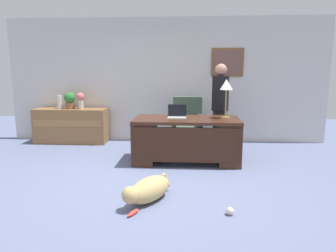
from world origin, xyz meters
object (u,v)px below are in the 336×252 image
at_px(desk, 186,138).
at_px(desk_lamp, 226,87).
at_px(person_standing, 220,107).
at_px(credenza, 71,126).
at_px(potted_plant, 70,100).
at_px(armchair, 187,125).
at_px(dog_toy_bone, 133,213).
at_px(dog_toy_ball, 230,211).
at_px(dog_lying, 148,190).
at_px(laptop, 177,114).
at_px(vase_empty, 60,102).
at_px(vase_with_flowers, 80,100).

height_order(desk, desk_lamp, desk_lamp).
xyz_separation_m(desk, person_standing, (0.64, 0.72, 0.46)).
height_order(credenza, potted_plant, potted_plant).
xyz_separation_m(credenza, person_standing, (3.18, -0.59, 0.51)).
relative_size(armchair, dog_toy_bone, 5.22).
height_order(desk, dog_toy_ball, desk).
distance_m(dog_lying, potted_plant, 3.76).
distance_m(credenza, person_standing, 3.27).
bearing_deg(laptop, credenza, 152.80).
distance_m(armchair, vase_empty, 2.83).
relative_size(credenza, potted_plant, 4.35).
xyz_separation_m(armchair, desk_lamp, (0.66, -0.95, 0.83)).
distance_m(laptop, vase_with_flowers, 2.47).
xyz_separation_m(laptop, vase_with_flowers, (-2.14, 1.22, 0.13)).
height_order(laptop, dog_toy_bone, laptop).
height_order(dog_lying, vase_empty, vase_empty).
bearing_deg(desk, laptop, 151.13).
distance_m(person_standing, dog_toy_bone, 3.15).
distance_m(desk, laptop, 0.45).
distance_m(armchair, dog_toy_ball, 3.11).
height_order(desk, credenza, desk).
distance_m(dog_lying, vase_empty, 3.88).
relative_size(dog_lying, desk_lamp, 1.13).
distance_m(credenza, dog_toy_ball, 4.51).
distance_m(desk, vase_empty, 3.10).
bearing_deg(armchair, desk_lamp, -55.42).
xyz_separation_m(armchair, dog_toy_bone, (-0.58, -3.11, -0.45)).
xyz_separation_m(vase_with_flowers, vase_empty, (-0.46, 0.00, -0.06)).
bearing_deg(potted_plant, dog_toy_ball, -47.32).
bearing_deg(dog_lying, desk_lamp, 58.13).
xyz_separation_m(vase_empty, potted_plant, (0.23, 0.00, 0.05)).
relative_size(credenza, vase_with_flowers, 4.47).
distance_m(vase_with_flowers, potted_plant, 0.24).
relative_size(credenza, laptop, 4.90).
bearing_deg(credenza, laptop, -27.20).
distance_m(dog_lying, dog_toy_ball, 1.00).
height_order(potted_plant, dog_toy_ball, potted_plant).
bearing_deg(potted_plant, armchair, -6.07).
bearing_deg(desk_lamp, potted_plant, 159.13).
bearing_deg(vase_with_flowers, vase_empty, 180.00).
bearing_deg(dog_lying, person_standing, 65.96).
height_order(vase_empty, potted_plant, potted_plant).
bearing_deg(dog_toy_ball, armchair, 99.25).
bearing_deg(dog_toy_bone, dog_lying, 71.45).
xyz_separation_m(vase_empty, dog_toy_bone, (2.20, -3.38, -0.87)).
bearing_deg(credenza, desk_lamp, -20.86).
bearing_deg(potted_plant, laptop, -27.21).
bearing_deg(dog_toy_bone, vase_with_flowers, 117.23).
xyz_separation_m(dog_lying, laptop, (0.29, 1.80, 0.67)).
distance_m(person_standing, potted_plant, 3.23).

